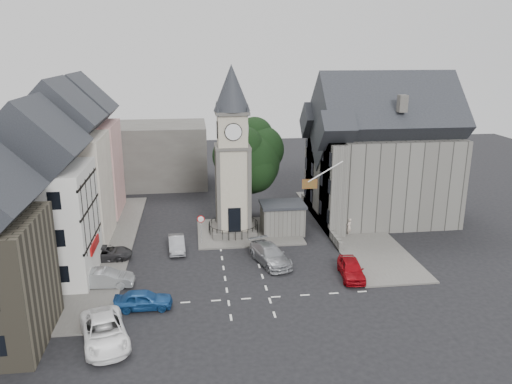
{
  "coord_description": "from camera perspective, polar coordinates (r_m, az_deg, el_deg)",
  "views": [
    {
      "loc": [
        -3.6,
        -38.14,
        17.69
      ],
      "look_at": [
        1.87,
        5.0,
        5.03
      ],
      "focal_mm": 35.0,
      "sensor_mm": 36.0,
      "label": 1
    }
  ],
  "objects": [
    {
      "name": "ground",
      "position": [
        42.2,
        -1.68,
        -8.56
      ],
      "size": [
        120.0,
        120.0,
        0.0
      ],
      "primitive_type": "plane",
      "color": "black",
      "rests_on": "ground"
    },
    {
      "name": "town_tree",
      "position": [
        52.55,
        -0.96,
        4.46
      ],
      "size": [
        7.2,
        7.2,
        10.8
      ],
      "color": "black",
      "rests_on": "ground"
    },
    {
      "name": "central_island",
      "position": [
        49.65,
        -0.86,
        -4.55
      ],
      "size": [
        10.0,
        8.0,
        0.16
      ],
      "primitive_type": "cube",
      "color": "#595651",
      "rests_on": "ground"
    },
    {
      "name": "backdrop_west",
      "position": [
        68.06,
        -14.2,
        4.13
      ],
      "size": [
        20.0,
        10.0,
        8.0
      ],
      "primitive_type": "cube",
      "color": "#4C4944",
      "rests_on": "ground"
    },
    {
      "name": "car_west_grey",
      "position": [
        45.17,
        -16.85,
        -6.7
      ],
      "size": [
        4.55,
        2.13,
        1.26
      ],
      "primitive_type": "imported",
      "rotation": [
        0.0,
        0.0,
        1.58
      ],
      "color": "#2C2C2F",
      "rests_on": "ground"
    },
    {
      "name": "terrace_cream",
      "position": [
        48.93,
        -21.11,
        2.0
      ],
      "size": [
        8.1,
        7.6,
        12.8
      ],
      "color": "beige",
      "rests_on": "ground"
    },
    {
      "name": "pavement_west",
      "position": [
        48.35,
        -17.4,
        -5.93
      ],
      "size": [
        6.0,
        30.0,
        0.14
      ],
      "primitive_type": "cube",
      "color": "#595651",
      "rests_on": "ground"
    },
    {
      "name": "warning_sign_post",
      "position": [
        46.31,
        -6.32,
        -3.65
      ],
      "size": [
        0.7,
        0.19,
        2.85
      ],
      "color": "black",
      "rests_on": "ground"
    },
    {
      "name": "east_building",
      "position": [
        53.98,
        13.81,
        3.53
      ],
      "size": [
        14.4,
        11.4,
        12.6
      ],
      "color": "#5F5D58",
      "rests_on": "ground"
    },
    {
      "name": "east_boundary_wall",
      "position": [
        52.71,
        7.25,
        -3.0
      ],
      "size": [
        0.4,
        16.0,
        0.9
      ],
      "primitive_type": "cube",
      "color": "#5F5D58",
      "rests_on": "ground"
    },
    {
      "name": "stone_shelter",
      "position": [
        49.14,
        3.03,
        -2.97
      ],
      "size": [
        4.3,
        3.3,
        3.08
      ],
      "color": "#5F5D58",
      "rests_on": "ground"
    },
    {
      "name": "car_west_blue",
      "position": [
        36.57,
        -12.77,
        -11.91
      ],
      "size": [
        4.07,
        1.65,
        1.38
      ],
      "primitive_type": "imported",
      "rotation": [
        0.0,
        0.0,
        1.57
      ],
      "color": "navy",
      "rests_on": "ground"
    },
    {
      "name": "terrace_pink",
      "position": [
        56.54,
        -19.27,
        3.98
      ],
      "size": [
        8.1,
        7.6,
        12.8
      ],
      "color": "tan",
      "rests_on": "ground"
    },
    {
      "name": "car_east_red",
      "position": [
        40.85,
        10.82,
        -8.6
      ],
      "size": [
        2.19,
        4.49,
        1.48
      ],
      "primitive_type": "imported",
      "rotation": [
        0.0,
        0.0,
        -0.11
      ],
      "color": "#9D0810",
      "rests_on": "ground"
    },
    {
      "name": "terrace_tudor",
      "position": [
        41.58,
        -23.54,
        -1.23
      ],
      "size": [
        8.1,
        7.6,
        12.0
      ],
      "color": "silver",
      "rests_on": "ground"
    },
    {
      "name": "van_sw_white",
      "position": [
        33.35,
        -16.95,
        -15.01
      ],
      "size": [
        4.03,
        6.12,
        1.56
      ],
      "primitive_type": "imported",
      "rotation": [
        0.0,
        0.0,
        0.28
      ],
      "color": "white",
      "rests_on": "ground"
    },
    {
      "name": "flagpole",
      "position": [
        45.0,
        7.94,
        2.33
      ],
      "size": [
        3.68,
        0.1,
        2.74
      ],
      "color": "white",
      "rests_on": "ground"
    },
    {
      "name": "pedestrian",
      "position": [
        49.48,
        10.57,
        -3.95
      ],
      "size": [
        0.74,
        0.73,
        1.72
      ],
      "primitive_type": "imported",
      "rotation": [
        0.0,
        0.0,
        3.87
      ],
      "color": "#BDAA9C",
      "rests_on": "ground"
    },
    {
      "name": "car_island_east",
      "position": [
        42.62,
        1.62,
        -7.16
      ],
      "size": [
        3.61,
        5.73,
        1.55
      ],
      "primitive_type": "imported",
      "rotation": [
        0.0,
        0.0,
        0.29
      ],
      "color": "#999CA1",
      "rests_on": "ground"
    },
    {
      "name": "car_island_silver",
      "position": [
        45.7,
        -9.06,
        -5.87
      ],
      "size": [
        1.66,
        4.06,
        1.31
      ],
      "primitive_type": "imported",
      "rotation": [
        0.0,
        0.0,
        0.07
      ],
      "color": "#9C9EA4",
      "rests_on": "ground"
    },
    {
      "name": "road_markings",
      "position": [
        37.3,
        -0.84,
        -12.08
      ],
      "size": [
        20.0,
        8.0,
        0.01
      ],
      "primitive_type": "cube",
      "color": "silver",
      "rests_on": "ground"
    },
    {
      "name": "pavement_east",
      "position": [
        51.8,
        10.79,
        -3.96
      ],
      "size": [
        6.0,
        26.0,
        0.14
      ],
      "primitive_type": "cube",
      "color": "#595651",
      "rests_on": "ground"
    },
    {
      "name": "clock_tower",
      "position": [
        47.25,
        -2.71,
        4.52
      ],
      "size": [
        4.86,
        4.86,
        16.25
      ],
      "color": "#4C4944",
      "rests_on": "ground"
    },
    {
      "name": "car_west_silver",
      "position": [
        40.32,
        -16.87,
        -9.43
      ],
      "size": [
        4.35,
        1.63,
        1.42
      ],
      "primitive_type": "imported",
      "rotation": [
        0.0,
        0.0,
        1.54
      ],
      "color": "#9CA1A4",
      "rests_on": "ground"
    }
  ]
}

